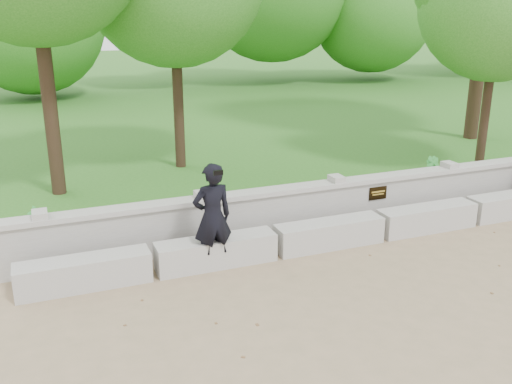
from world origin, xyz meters
The scene contains 7 objects.
ground centered at (0.00, 0.00, 0.00)m, with size 80.00×80.00×0.00m, color #927959.
lawn centered at (0.00, 14.00, 0.12)m, with size 40.00×22.00×0.25m, color #275B1A.
concrete_bench centered at (0.00, 1.90, 0.22)m, with size 11.90×0.45×0.45m.
parapet_wall centered at (0.00, 2.60, 0.46)m, with size 12.50×0.35×0.90m.
man_main centered at (-3.08, 1.80, 0.85)m, with size 0.65×0.58×1.69m.
shrub_a centered at (-5.54, 3.30, 0.55)m, with size 0.31×0.21×0.59m, color #308D36.
shrub_b centered at (2.24, 3.30, 0.58)m, with size 0.37×0.29×0.66m, color #308D36.
Camera 1 is at (-5.45, -5.93, 3.87)m, focal length 40.00 mm.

